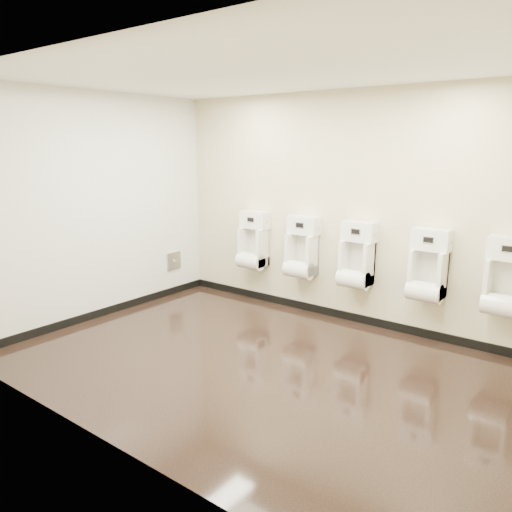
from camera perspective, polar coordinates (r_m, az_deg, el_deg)
The scene contains 14 objects.
ground at distance 5.13m, azimuth 0.32°, elevation -12.31°, with size 5.00×3.50×0.00m, color black.
ceiling at distance 4.70m, azimuth 0.37°, elevation 20.43°, with size 5.00×3.50×0.00m, color white.
back_wall at distance 6.18m, azimuth 10.24°, elevation 5.34°, with size 5.00×0.02×2.80m, color beige.
front_wall at distance 3.51m, azimuth -17.21°, elevation -0.48°, with size 5.00×0.02×2.80m, color beige.
left_wall at distance 6.52m, azimuth -17.51°, elevation 5.33°, with size 0.02×3.50×2.80m, color beige.
tile_overlay_left at distance 6.52m, azimuth -17.48°, elevation 5.32°, with size 0.01×3.50×2.80m, color white.
skirting_back at distance 6.48m, azimuth 9.73°, elevation -6.59°, with size 5.00×0.02×0.10m, color black.
skirting_left at distance 6.80m, azimuth -16.70°, elevation -6.02°, with size 0.02×3.50×0.10m, color black.
access_panel at distance 7.41m, azimuth -9.38°, elevation -0.53°, with size 0.04×0.25×0.25m.
urinal_0 at distance 6.87m, azimuth -0.32°, elevation 1.32°, with size 0.42×0.31×0.78m.
urinal_1 at distance 6.43m, azimuth 5.23°, elevation 0.48°, with size 0.42×0.31×0.78m.
urinal_2 at distance 6.06m, azimuth 11.40°, elevation -0.46°, with size 0.42×0.31×0.78m.
urinal_3 at distance 5.75m, azimuth 19.03°, elevation -1.61°, with size 0.42×0.31×0.78m.
urinal_4 at distance 5.57m, azimuth 26.58°, elevation -2.73°, with size 0.42×0.31×0.78m.
Camera 1 is at (2.81, -3.71, 2.16)m, focal length 35.00 mm.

